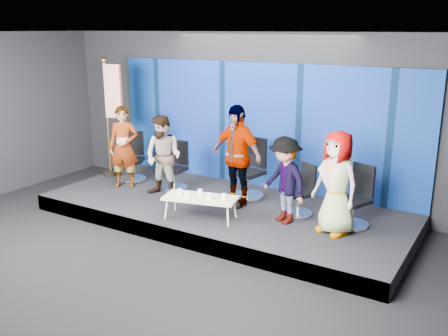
% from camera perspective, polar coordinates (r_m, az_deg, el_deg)
% --- Properties ---
extents(ground, '(10.00, 10.00, 0.00)m').
position_cam_1_polar(ground, '(7.88, -9.74, -11.48)').
color(ground, black).
rests_on(ground, ground).
extents(room_walls, '(10.02, 8.02, 3.51)m').
position_cam_1_polar(room_walls, '(7.12, -10.64, 6.22)').
color(room_walls, black).
rests_on(room_walls, ground).
extents(riser, '(7.00, 3.00, 0.30)m').
position_cam_1_polar(riser, '(9.66, -0.06, -5.01)').
color(riser, black).
rests_on(riser, ground).
extents(backdrop, '(7.00, 0.08, 2.60)m').
position_cam_1_polar(backdrop, '(10.49, 4.07, 4.86)').
color(backdrop, navy).
rests_on(backdrop, riser).
extents(chair_a, '(0.81, 0.81, 1.07)m').
position_cam_1_polar(chair_a, '(11.24, -10.39, 0.40)').
color(chair_a, silver).
rests_on(chair_a, riser).
extents(panelist_a, '(0.75, 0.66, 1.73)m').
position_cam_1_polar(panelist_a, '(10.65, -11.40, 2.35)').
color(panelist_a, black).
rests_on(panelist_a, riser).
extents(chair_b, '(0.60, 0.60, 1.01)m').
position_cam_1_polar(chair_b, '(10.49, -5.57, -0.62)').
color(chair_b, silver).
rests_on(chair_b, riser).
extents(panelist_b, '(0.83, 0.66, 1.64)m').
position_cam_1_polar(panelist_b, '(9.93, -6.94, 1.30)').
color(panelist_b, black).
rests_on(panelist_b, riser).
extents(chair_c, '(0.78, 0.78, 1.19)m').
position_cam_1_polar(chair_c, '(9.93, 2.92, -1.15)').
color(chair_c, silver).
rests_on(chair_c, riser).
extents(panelist_c, '(1.20, 0.67, 1.93)m').
position_cam_1_polar(panelist_c, '(9.35, 1.42, 1.44)').
color(panelist_c, black).
rests_on(panelist_c, riser).
extents(chair_d, '(0.71, 0.71, 0.94)m').
position_cam_1_polar(chair_d, '(9.12, 8.75, -3.43)').
color(chair_d, silver).
rests_on(chair_d, riser).
extents(panelist_d, '(1.13, 0.94, 1.52)m').
position_cam_1_polar(panelist_d, '(8.59, 6.95, -1.39)').
color(panelist_d, black).
rests_on(panelist_d, riser).
extents(chair_e, '(0.78, 0.78, 1.06)m').
position_cam_1_polar(chair_e, '(8.78, 14.69, -4.26)').
color(chair_e, silver).
rests_on(chair_e, riser).
extents(panelist_e, '(0.99, 0.82, 1.72)m').
position_cam_1_polar(panelist_e, '(8.24, 12.72, -1.69)').
color(panelist_e, black).
rests_on(panelist_e, riser).
extents(coffee_table, '(1.39, 0.85, 0.40)m').
position_cam_1_polar(coffee_table, '(8.82, -2.71, -3.52)').
color(coffee_table, tan).
rests_on(coffee_table, riser).
extents(mug_a, '(0.09, 0.09, 0.10)m').
position_cam_1_polar(mug_a, '(8.93, -5.09, -2.75)').
color(mug_a, white).
rests_on(mug_a, coffee_table).
extents(mug_b, '(0.09, 0.09, 0.10)m').
position_cam_1_polar(mug_b, '(8.79, -4.23, -3.03)').
color(mug_b, white).
rests_on(mug_b, coffee_table).
extents(mug_c, '(0.08, 0.08, 0.10)m').
position_cam_1_polar(mug_c, '(8.90, -2.76, -2.77)').
color(mug_c, white).
rests_on(mug_c, coffee_table).
extents(mug_d, '(0.09, 0.09, 0.11)m').
position_cam_1_polar(mug_d, '(8.68, -1.66, -3.23)').
color(mug_d, white).
rests_on(mug_d, coffee_table).
extents(mug_e, '(0.08, 0.08, 0.10)m').
position_cam_1_polar(mug_e, '(8.68, 0.02, -3.26)').
color(mug_e, white).
rests_on(mug_e, coffee_table).
extents(flag_stand, '(0.61, 0.35, 2.66)m').
position_cam_1_polar(flag_stand, '(11.38, -12.72, 5.93)').
color(flag_stand, black).
rests_on(flag_stand, riser).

